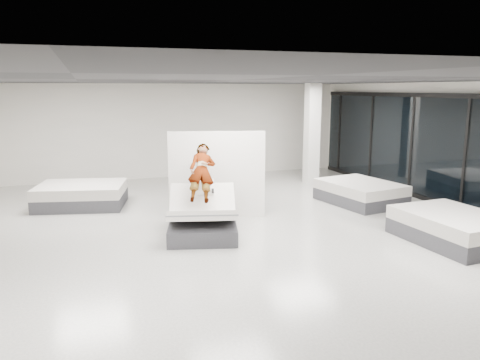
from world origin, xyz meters
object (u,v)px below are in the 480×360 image
Objects in this scene: hero_bed at (203,219)px; column at (312,134)px; flat_bed_right_far at (360,193)px; flat_bed_right_near at (454,228)px; person at (202,180)px; divider_panel at (217,175)px; remote at (213,191)px; flat_bed_left_far at (82,195)px.

column reaches higher than hero_bed.
flat_bed_right_near is at bearing -90.31° from flat_bed_right_far.
flat_bed_right_far is at bearing 27.28° from person.
hero_bed is 0.83m from person.
column is (4.00, 3.05, 0.57)m from divider_panel.
person is 0.66× the size of flat_bed_right_far.
flat_bed_right_near is at bearing -23.50° from hero_bed.
person is at bearing -109.35° from divider_panel.
divider_panel is (0.66, 1.23, 0.68)m from hero_bed.
person is at bearing 122.15° from remote.
flat_bed_right_near is (4.67, -2.03, -0.05)m from hero_bed.
column is (4.46, 4.38, 0.64)m from remote.
remote reaches higher than flat_bed_right_near.
column is (4.59, 3.98, 0.48)m from person.
divider_panel is 0.71× the size of column.
divider_panel reaches higher than flat_bed_left_far.
remote is 4.40m from flat_bed_left_far.
hero_bed is at bearing -90.00° from person.
divider_panel reaches higher than person.
flat_bed_left_far is at bearing 142.73° from flat_bed_right_near.
person is at bearing 153.11° from flat_bed_right_near.
hero_bed is at bearing 169.48° from remote.
flat_bed_left_far is at bearing -172.66° from column.
remote is 1.41m from divider_panel.
divider_panel is (0.59, 0.93, -0.09)m from person.
flat_bed_right_near and flat_bed_left_far have the same top height.
divider_panel is at bearing 84.87° from remote.
column is at bearing 90.04° from flat_bed_right_near.
divider_panel is (0.46, 1.33, 0.07)m from remote.
divider_panel is at bearing 71.74° from person.
flat_bed_right_far is at bearing 15.13° from divider_panel.
divider_panel is at bearing -177.73° from flat_bed_right_far.
person is 5.22m from flat_bed_right_near.
remote is (0.13, -0.39, -0.17)m from person.
hero_bed is at bearing 156.50° from flat_bed_right_near.
person reaches higher than flat_bed_right_far.
person reaches higher than hero_bed.
flat_bed_right_far is 3.42m from flat_bed_right_near.
divider_panel reaches higher than hero_bed.
person is 1.11m from divider_panel.
flat_bed_right_near is at bearing -12.94° from person.
person is 6.10m from column.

